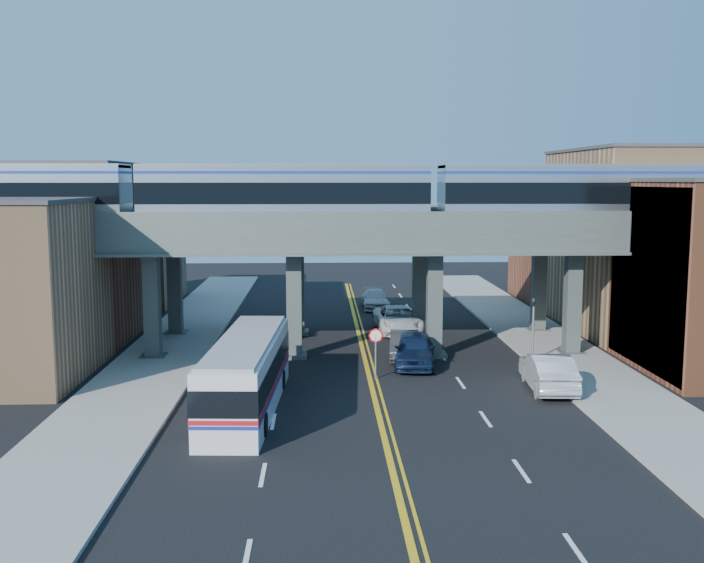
{
  "coord_description": "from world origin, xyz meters",
  "views": [
    {
      "loc": [
        -2.45,
        -36.0,
        10.08
      ],
      "look_at": [
        -0.79,
        5.87,
        4.65
      ],
      "focal_mm": 40.0,
      "sensor_mm": 36.0,
      "label": 1
    }
  ],
  "objects_px": {
    "car_parked_curb": "(548,372)",
    "car_lane_b": "(404,345)",
    "transit_train": "(285,193)",
    "stop_sign": "(376,345)",
    "traffic_signal": "(533,323)",
    "car_lane_c": "(398,320)",
    "car_lane_a": "(414,350)",
    "transit_bus": "(247,375)",
    "car_lane_d": "(375,299)"
  },
  "relations": [
    {
      "from": "car_parked_curb",
      "to": "car_lane_b",
      "type": "bearing_deg",
      "value": -43.8
    },
    {
      "from": "transit_train",
      "to": "stop_sign",
      "type": "height_order",
      "value": "transit_train"
    },
    {
      "from": "traffic_signal",
      "to": "car_lane_b",
      "type": "height_order",
      "value": "traffic_signal"
    },
    {
      "from": "car_lane_c",
      "to": "car_parked_curb",
      "type": "relative_size",
      "value": 1.13
    },
    {
      "from": "car_lane_b",
      "to": "stop_sign",
      "type": "bearing_deg",
      "value": -107.65
    },
    {
      "from": "car_lane_b",
      "to": "car_lane_c",
      "type": "height_order",
      "value": "car_lane_c"
    },
    {
      "from": "stop_sign",
      "to": "car_parked_curb",
      "type": "distance_m",
      "value": 8.59
    },
    {
      "from": "stop_sign",
      "to": "car_lane_a",
      "type": "xyz_separation_m",
      "value": [
        2.31,
        2.71,
        -0.85
      ]
    },
    {
      "from": "stop_sign",
      "to": "car_lane_b",
      "type": "height_order",
      "value": "stop_sign"
    },
    {
      "from": "transit_bus",
      "to": "stop_sign",
      "type": "bearing_deg",
      "value": -46.69
    },
    {
      "from": "transit_train",
      "to": "car_parked_curb",
      "type": "relative_size",
      "value": 9.07
    },
    {
      "from": "transit_bus",
      "to": "car_lane_a",
      "type": "height_order",
      "value": "transit_bus"
    },
    {
      "from": "stop_sign",
      "to": "traffic_signal",
      "type": "xyz_separation_m",
      "value": [
        8.9,
        3.0,
        0.54
      ]
    },
    {
      "from": "car_lane_c",
      "to": "car_lane_b",
      "type": "bearing_deg",
      "value": -95.67
    },
    {
      "from": "car_parked_curb",
      "to": "car_lane_c",
      "type": "bearing_deg",
      "value": -64.29
    },
    {
      "from": "traffic_signal",
      "to": "car_lane_c",
      "type": "xyz_separation_m",
      "value": [
        -6.55,
        9.27,
        -1.45
      ]
    },
    {
      "from": "stop_sign",
      "to": "car_lane_d",
      "type": "relative_size",
      "value": 0.52
    },
    {
      "from": "car_lane_a",
      "to": "car_lane_b",
      "type": "relative_size",
      "value": 1.15
    },
    {
      "from": "car_lane_d",
      "to": "car_parked_curb",
      "type": "xyz_separation_m",
      "value": [
        6.7,
        -24.6,
        0.17
      ]
    },
    {
      "from": "transit_bus",
      "to": "car_lane_b",
      "type": "bearing_deg",
      "value": -36.72
    },
    {
      "from": "traffic_signal",
      "to": "car_lane_a",
      "type": "distance_m",
      "value": 6.74
    },
    {
      "from": "car_lane_d",
      "to": "car_parked_curb",
      "type": "distance_m",
      "value": 25.49
    },
    {
      "from": "transit_bus",
      "to": "car_lane_a",
      "type": "bearing_deg",
      "value": -43.83
    },
    {
      "from": "car_lane_b",
      "to": "car_lane_d",
      "type": "height_order",
      "value": "car_lane_b"
    },
    {
      "from": "transit_train",
      "to": "car_lane_a",
      "type": "bearing_deg",
      "value": -17.94
    },
    {
      "from": "transit_bus",
      "to": "transit_train",
      "type": "bearing_deg",
      "value": -4.28
    },
    {
      "from": "car_lane_c",
      "to": "car_lane_d",
      "type": "height_order",
      "value": "car_lane_c"
    },
    {
      "from": "transit_bus",
      "to": "car_lane_a",
      "type": "distance_m",
      "value": 11.5
    },
    {
      "from": "transit_train",
      "to": "car_parked_curb",
      "type": "bearing_deg",
      "value": -29.81
    },
    {
      "from": "car_lane_a",
      "to": "traffic_signal",
      "type": "bearing_deg",
      "value": 9.42
    },
    {
      "from": "transit_train",
      "to": "transit_bus",
      "type": "distance_m",
      "value": 12.85
    },
    {
      "from": "transit_bus",
      "to": "car_lane_c",
      "type": "xyz_separation_m",
      "value": [
        8.41,
        17.41,
        -0.71
      ]
    },
    {
      "from": "car_lane_d",
      "to": "car_lane_c",
      "type": "bearing_deg",
      "value": -85.69
    },
    {
      "from": "car_lane_d",
      "to": "car_lane_b",
      "type": "bearing_deg",
      "value": -89.16
    },
    {
      "from": "car_lane_b",
      "to": "car_lane_c",
      "type": "bearing_deg",
      "value": 92.74
    },
    {
      "from": "transit_train",
      "to": "car_lane_a",
      "type": "xyz_separation_m",
      "value": [
        7.07,
        -2.29,
        -8.45
      ]
    },
    {
      "from": "car_lane_c",
      "to": "transit_bus",
      "type": "bearing_deg",
      "value": -118.46
    },
    {
      "from": "car_lane_b",
      "to": "traffic_signal",
      "type": "bearing_deg",
      "value": -6.24
    },
    {
      "from": "traffic_signal",
      "to": "car_lane_b",
      "type": "xyz_separation_m",
      "value": [
        -6.96,
        1.48,
        -1.54
      ]
    },
    {
      "from": "traffic_signal",
      "to": "transit_bus",
      "type": "xyz_separation_m",
      "value": [
        -14.97,
        -8.14,
        -0.74
      ]
    },
    {
      "from": "car_lane_a",
      "to": "stop_sign",
      "type": "bearing_deg",
      "value": -123.61
    },
    {
      "from": "traffic_signal",
      "to": "transit_train",
      "type": "bearing_deg",
      "value": 171.67
    },
    {
      "from": "car_lane_d",
      "to": "transit_bus",
      "type": "bearing_deg",
      "value": -106.06
    },
    {
      "from": "transit_train",
      "to": "car_lane_b",
      "type": "bearing_deg",
      "value": -4.45
    },
    {
      "from": "transit_bus",
      "to": "car_parked_curb",
      "type": "distance_m",
      "value": 14.54
    },
    {
      "from": "car_lane_b",
      "to": "car_parked_curb",
      "type": "xyz_separation_m",
      "value": [
        6.26,
        -6.9,
        0.13
      ]
    },
    {
      "from": "car_lane_a",
      "to": "car_lane_c",
      "type": "bearing_deg",
      "value": 96.69
    },
    {
      "from": "traffic_signal",
      "to": "car_lane_a",
      "type": "height_order",
      "value": "traffic_signal"
    },
    {
      "from": "car_parked_curb",
      "to": "traffic_signal",
      "type": "bearing_deg",
      "value": -93.36
    },
    {
      "from": "car_lane_b",
      "to": "car_lane_d",
      "type": "distance_m",
      "value": 17.7
    }
  ]
}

